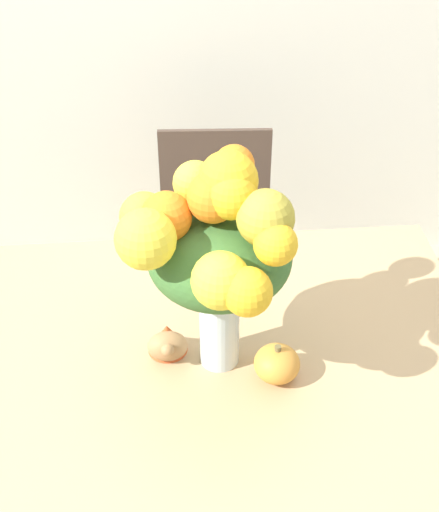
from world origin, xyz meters
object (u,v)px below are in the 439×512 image
(turkey_figurine, at_px, (167,341))
(dining_chair_near_window, at_px, (216,249))
(pumpkin, at_px, (277,364))
(flower_vase, at_px, (215,248))

(turkey_figurine, height_order, dining_chair_near_window, dining_chair_near_window)
(turkey_figurine, xyz_separation_m, dining_chair_near_window, (0.19, 0.82, -0.33))
(pumpkin, relative_size, dining_chair_near_window, 0.12)
(dining_chair_near_window, bearing_deg, pumpkin, -82.42)
(pumpkin, height_order, turkey_figurine, pumpkin)
(pumpkin, relative_size, turkey_figurine, 0.83)
(dining_chair_near_window, bearing_deg, flower_vase, -91.34)
(turkey_figurine, distance_m, dining_chair_near_window, 0.90)
(pumpkin, distance_m, turkey_figurine, 0.27)
(flower_vase, bearing_deg, turkey_figurine, 158.55)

